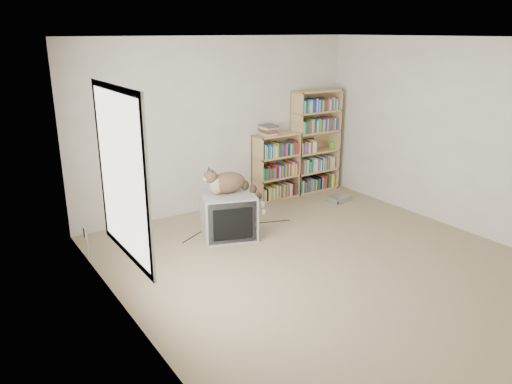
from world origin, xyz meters
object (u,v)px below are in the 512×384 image
cat (232,185)px  bookcase_tall (315,143)px  crt_tv (228,215)px  dvd_player (339,199)px  bookcase_short (276,169)px

cat → bookcase_tall: bearing=29.0°
crt_tv → cat: (0.07, -0.01, 0.39)m
crt_tv → dvd_player: size_ratio=2.38×
bookcase_tall → bookcase_short: bookcase_tall is taller
bookcase_tall → dvd_player: (-0.04, -0.69, -0.76)m
cat → bookcase_short: 1.67m
bookcase_short → dvd_player: 1.10m
crt_tv → bookcase_tall: size_ratio=0.50×
crt_tv → bookcase_tall: bookcase_tall is taller
cat → bookcase_tall: size_ratio=0.43×
cat → bookcase_short: bearing=39.8°
bookcase_tall → bookcase_short: (-0.78, 0.00, -0.31)m
bookcase_short → cat: bearing=-145.4°
crt_tv → cat: cat is taller
cat → dvd_player: cat is taller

